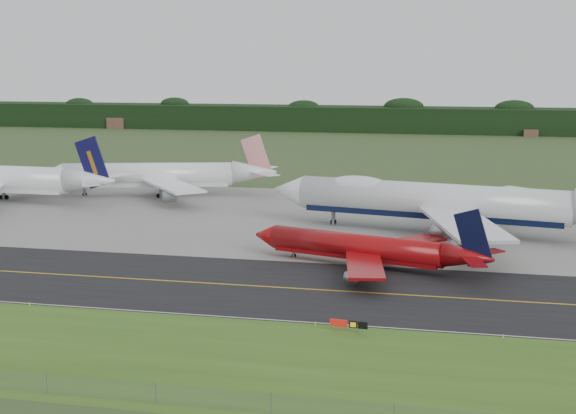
% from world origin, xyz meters
% --- Properties ---
extents(ground, '(600.00, 600.00, 0.00)m').
position_xyz_m(ground, '(0.00, 0.00, 0.00)').
color(ground, '#304620').
rests_on(ground, ground).
extents(grass_verge, '(400.00, 30.00, 0.01)m').
position_xyz_m(grass_verge, '(0.00, -35.00, 0.01)').
color(grass_verge, '#315A1A').
rests_on(grass_verge, ground).
extents(taxiway, '(400.00, 32.00, 0.02)m').
position_xyz_m(taxiway, '(0.00, -4.00, 0.01)').
color(taxiway, black).
rests_on(taxiway, ground).
extents(apron, '(400.00, 78.00, 0.01)m').
position_xyz_m(apron, '(0.00, 51.00, 0.01)').
color(apron, gray).
rests_on(apron, ground).
extents(taxiway_centreline, '(400.00, 0.40, 0.00)m').
position_xyz_m(taxiway_centreline, '(0.00, -4.00, 0.03)').
color(taxiway_centreline, gold).
rests_on(taxiway_centreline, taxiway).
extents(taxiway_edge_line, '(400.00, 0.25, 0.00)m').
position_xyz_m(taxiway_edge_line, '(0.00, -19.50, 0.03)').
color(taxiway_edge_line, silver).
rests_on(taxiway_edge_line, taxiway).
extents(perimeter_fence, '(320.00, 0.10, 320.00)m').
position_xyz_m(perimeter_fence, '(0.00, -48.00, 1.10)').
color(perimeter_fence, slate).
rests_on(perimeter_fence, ground).
extents(horizon_treeline, '(700.00, 25.00, 12.00)m').
position_xyz_m(horizon_treeline, '(0.00, 273.76, 5.47)').
color(horizon_treeline, black).
rests_on(horizon_treeline, ground).
extents(jet_ba_747, '(75.53, 61.80, 19.05)m').
position_xyz_m(jet_ba_747, '(20.90, 40.89, 6.48)').
color(jet_ba_747, silver).
rests_on(jet_ba_747, ground).
extents(jet_red_737, '(42.35, 33.76, 11.62)m').
position_xyz_m(jet_red_737, '(8.98, 11.23, 3.21)').
color(jet_red_737, maroon).
rests_on(jet_red_737, ground).
extents(jet_star_tail, '(59.41, 48.72, 15.84)m').
position_xyz_m(jet_star_tail, '(-51.14, 72.48, 5.28)').
color(jet_star_tail, white).
rests_on(jet_star_tail, ground).
extents(taxiway_sign, '(4.91, 0.64, 1.64)m').
position_xyz_m(taxiway_sign, '(10.20, -22.48, 1.16)').
color(taxiway_sign, slate).
rests_on(taxiway_sign, ground).
extents(edge_marker_left, '(0.16, 0.16, 0.50)m').
position_xyz_m(edge_marker_left, '(-35.68, -20.50, 0.25)').
color(edge_marker_left, yellow).
rests_on(edge_marker_left, ground).
extents(edge_marker_center, '(0.16, 0.16, 0.50)m').
position_xyz_m(edge_marker_center, '(5.55, -20.50, 0.25)').
color(edge_marker_center, yellow).
rests_on(edge_marker_center, ground).
extents(edge_marker_right, '(0.16, 0.16, 0.50)m').
position_xyz_m(edge_marker_right, '(29.49, -20.50, 0.25)').
color(edge_marker_right, yellow).
rests_on(edge_marker_right, ground).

